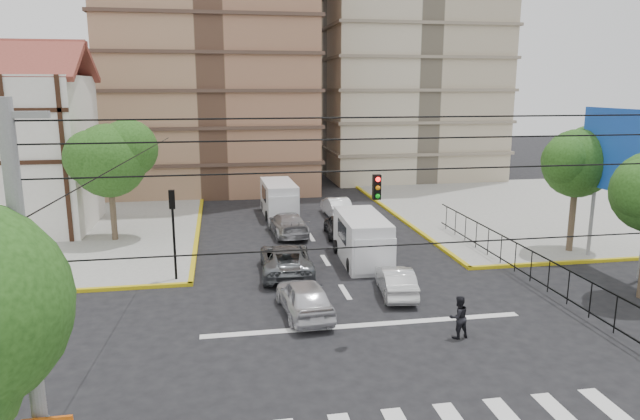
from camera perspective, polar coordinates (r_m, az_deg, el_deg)
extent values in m
plane|color=black|center=(22.22, 5.37, -12.60)|extent=(160.00, 160.00, 0.00)
cube|color=gray|center=(47.83, 22.44, 0.16)|extent=(26.00, 26.00, 0.15)
cube|color=silver|center=(23.27, 4.58, -11.38)|extent=(13.00, 0.40, 0.01)
cube|color=silver|center=(41.89, -28.87, 4.81)|extent=(10.00, 8.00, 10.00)
cube|color=maroon|center=(43.50, -28.88, 12.85)|extent=(10.80, 4.25, 2.65)
cylinder|color=slate|center=(34.67, 25.50, -0.90)|extent=(0.20, 0.20, 4.00)
cube|color=silver|center=(32.48, 28.17, 5.21)|extent=(0.25, 6.00, 4.00)
cube|color=blue|center=(32.36, 27.89, 5.21)|extent=(0.08, 6.20, 4.20)
cylinder|color=#473828|center=(35.17, 23.92, -0.43)|extent=(0.36, 0.36, 4.48)
sphere|color=#1D4212|center=(34.70, 24.33, 4.28)|extent=(3.80, 3.80, 3.80)
sphere|color=#1D4212|center=(35.42, 25.42, 5.25)|extent=(3.04, 3.04, 3.04)
sphere|color=#1D4212|center=(34.00, 23.58, 4.53)|extent=(2.85, 2.85, 2.85)
cylinder|color=#473828|center=(36.72, -20.01, 0.16)|extent=(0.36, 0.36, 4.20)
sphere|color=#1D4212|center=(36.27, -20.34, 4.65)|extent=(4.40, 4.40, 4.40)
sphere|color=#1D4212|center=(36.31, -18.62, 5.83)|extent=(3.52, 3.52, 3.52)
sphere|color=#1D4212|center=(36.12, -21.82, 4.86)|extent=(3.30, 3.30, 3.30)
cylinder|color=black|center=(28.30, -14.36, -3.34)|extent=(0.12, 0.12, 3.50)
cube|color=black|center=(27.80, -14.60, 1.03)|extent=(0.28, 0.22, 0.90)
sphere|color=#FF0C0C|center=(27.75, -14.63, 1.64)|extent=(0.17, 0.17, 0.17)
cube|color=black|center=(20.47, 5.69, 2.30)|extent=(0.28, 0.22, 0.90)
cylinder|color=black|center=(12.16, 17.19, -2.91)|extent=(18.00, 0.03, 0.03)
cylinder|color=slate|center=(11.94, -26.87, -12.14)|extent=(0.28, 0.28, 9.00)
cube|color=slate|center=(11.00, -28.98, 8.33)|extent=(1.40, 0.12, 0.12)
cube|color=silver|center=(30.93, 4.22, -2.87)|extent=(2.39, 5.59, 2.54)
cube|color=silver|center=(28.93, 5.28, -4.30)|extent=(2.14, 1.39, 1.77)
cube|color=black|center=(28.40, 5.51, -3.35)|extent=(2.04, 0.17, 0.99)
cylinder|color=black|center=(29.30, 3.04, -5.52)|extent=(0.25, 0.77, 0.77)
cylinder|color=black|center=(29.82, 6.98, -5.27)|extent=(0.25, 0.77, 0.77)
cylinder|color=black|center=(32.60, 1.64, -3.66)|extent=(0.25, 0.77, 0.77)
cylinder|color=black|center=(33.07, 5.21, -3.47)|extent=(0.25, 0.77, 0.77)
cube|color=silver|center=(41.96, -4.13, 1.12)|extent=(2.33, 5.49, 2.50)
cube|color=silver|center=(39.88, -3.80, 0.30)|extent=(2.10, 1.36, 1.74)
cube|color=black|center=(39.39, -3.75, 1.04)|extent=(2.01, 0.16, 0.98)
cylinder|color=black|center=(40.36, -5.31, -0.61)|extent=(0.25, 0.76, 0.76)
cylinder|color=black|center=(40.57, -2.41, -0.49)|extent=(0.25, 0.76, 0.76)
cylinder|color=black|center=(43.74, -5.69, 0.39)|extent=(0.25, 0.76, 0.76)
cylinder|color=black|center=(43.94, -3.01, 0.49)|extent=(0.25, 0.76, 0.76)
imported|color=silver|center=(23.93, -1.57, -8.69)|extent=(2.17, 4.64, 1.54)
imported|color=silver|center=(26.36, 7.59, -7.04)|extent=(1.88, 4.14, 1.32)
imported|color=slate|center=(29.05, -3.43, -4.92)|extent=(2.75, 5.54, 1.51)
imported|color=#A4A3A8|center=(36.47, -3.27, -1.38)|extent=(2.48, 5.25, 1.48)
imported|color=black|center=(36.13, 1.98, -1.52)|extent=(2.02, 4.36, 1.45)
imported|color=white|center=(41.72, 1.65, 0.35)|extent=(1.67, 4.42, 1.44)
imported|color=black|center=(22.43, 13.68, -10.35)|extent=(0.91, 0.77, 1.66)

